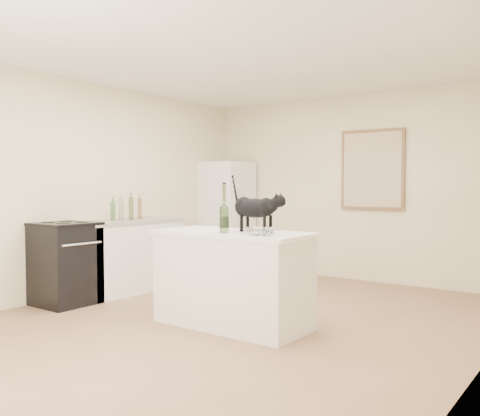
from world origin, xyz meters
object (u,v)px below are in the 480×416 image
(stove, at_px, (65,264))
(glass_bowl, at_px, (260,232))
(fridge, at_px, (226,216))
(wine_bottle, at_px, (224,211))
(black_cat, at_px, (255,211))

(stove, height_order, glass_bowl, glass_bowl)
(fridge, relative_size, wine_bottle, 4.20)
(glass_bowl, bearing_deg, stove, -174.70)
(glass_bowl, bearing_deg, black_cat, 132.44)
(glass_bowl, bearing_deg, fridge, 132.33)
(wine_bottle, bearing_deg, glass_bowl, -1.71)
(glass_bowl, bearing_deg, wine_bottle, 178.29)
(black_cat, height_order, glass_bowl, black_cat)
(wine_bottle, xyz_separation_m, glass_bowl, (0.40, -0.01, -0.17))
(wine_bottle, bearing_deg, fridge, 127.44)
(stove, distance_m, wine_bottle, 2.19)
(stove, xyz_separation_m, black_cat, (2.26, 0.47, 0.65))
(stove, height_order, black_cat, black_cat)
(black_cat, bearing_deg, fridge, 139.31)
(fridge, distance_m, glass_bowl, 3.68)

